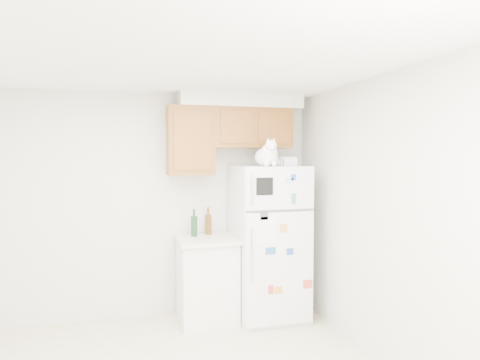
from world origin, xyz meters
name	(u,v)px	position (x,y,z in m)	size (l,w,h in m)	color
room_shell	(173,175)	(0.12, 0.24, 1.67)	(3.84, 4.04, 2.52)	beige
refrigerator	(269,242)	(1.34, 1.61, 0.85)	(0.76, 0.78, 1.70)	silver
base_counter	(207,279)	(0.65, 1.68, 0.46)	(0.64, 0.64, 0.92)	white
cat	(268,156)	(1.25, 1.41, 1.81)	(0.29, 0.43, 0.30)	white
storage_box_back	(286,161)	(1.58, 1.69, 1.75)	(0.18, 0.13, 0.10)	white
storage_box_front	(290,162)	(1.58, 1.60, 1.74)	(0.15, 0.11, 0.09)	white
bottle_green	(194,223)	(0.53, 1.79, 1.07)	(0.07, 0.07, 0.30)	#19381E
bottle_amber	(208,221)	(0.70, 1.86, 1.07)	(0.07, 0.07, 0.31)	#593814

